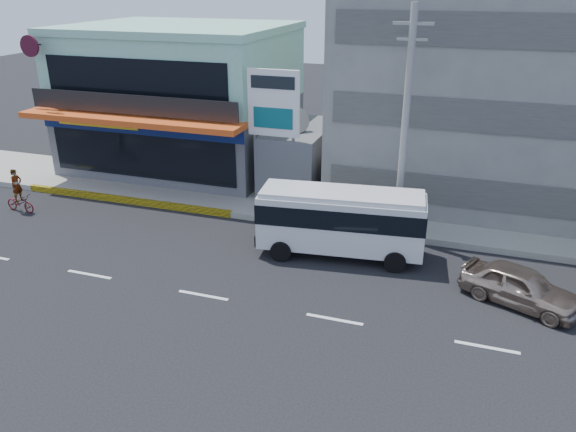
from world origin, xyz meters
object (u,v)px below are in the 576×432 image
object	(u,v)px
motorcycle_rider	(19,198)
sedan	(520,286)
satellite_dish	(295,130)
shop_building	(183,101)
utility_pole_near	(405,125)
billboard	(274,111)
minibus	(341,218)
concrete_building	(509,61)

from	to	relation	value
motorcycle_rider	sedan	bearing A→B (deg)	-3.32
sedan	motorcycle_rider	xyz separation A→B (m)	(-23.36, 1.36, 0.01)
satellite_dish	shop_building	bearing A→B (deg)	159.79
satellite_dish	utility_pole_near	bearing A→B (deg)	-30.96
motorcycle_rider	shop_building	bearing A→B (deg)	65.37
shop_building	billboard	distance (m)	8.92
billboard	minibus	xyz separation A→B (m)	(4.50, -4.34, -3.22)
shop_building	motorcycle_rider	world-z (taller)	shop_building
utility_pole_near	sedan	world-z (taller)	utility_pole_near
billboard	sedan	size ratio (longest dim) A/B	1.64
concrete_building	satellite_dish	xyz separation A→B (m)	(-10.00, -4.00, -3.42)
concrete_building	sedan	size ratio (longest dim) A/B	3.81
billboard	motorcycle_rider	distance (m)	13.44
motorcycle_rider	minibus	bearing A→B (deg)	1.41
billboard	concrete_building	bearing A→B (deg)	28.92
sedan	utility_pole_near	bearing A→B (deg)	72.98
utility_pole_near	motorcycle_rider	bearing A→B (deg)	-170.89
shop_building	sedan	xyz separation A→B (m)	(19.01, -10.84, -3.28)
billboard	sedan	bearing A→B (deg)	-27.91
satellite_dish	sedan	world-z (taller)	satellite_dish
concrete_building	minibus	xyz separation A→B (m)	(-6.00, -10.14, -5.29)
concrete_building	motorcycle_rider	distance (m)	25.49
concrete_building	utility_pole_near	size ratio (longest dim) A/B	1.60
concrete_building	satellite_dish	size ratio (longest dim) A/B	10.67
concrete_building	motorcycle_rider	size ratio (longest dim) A/B	7.24
sedan	motorcycle_rider	world-z (taller)	motorcycle_rider
shop_building	satellite_dish	size ratio (longest dim) A/B	8.27
shop_building	utility_pole_near	size ratio (longest dim) A/B	1.24
billboard	sedan	distance (m)	13.69
shop_building	sedan	bearing A→B (deg)	-29.69
satellite_dish	billboard	size ratio (longest dim) A/B	0.22
utility_pole_near	sedan	size ratio (longest dim) A/B	2.38
billboard	minibus	bearing A→B (deg)	-43.96
satellite_dish	motorcycle_rider	distance (m)	14.26
satellite_dish	motorcycle_rider	xyz separation A→B (m)	(-12.35, -6.54, -2.85)
satellite_dish	billboard	world-z (taller)	billboard
shop_building	billboard	size ratio (longest dim) A/B	1.80
utility_pole_near	minibus	bearing A→B (deg)	-128.22
shop_building	sedan	size ratio (longest dim) A/B	2.96
concrete_building	billboard	world-z (taller)	concrete_building
shop_building	minibus	size ratio (longest dim) A/B	1.76
concrete_building	minibus	world-z (taller)	concrete_building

